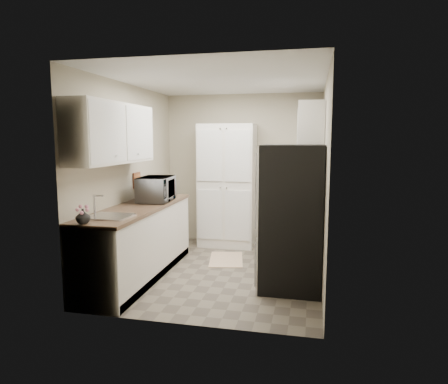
# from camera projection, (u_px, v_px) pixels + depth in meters

# --- Properties ---
(ground) EXTENTS (3.20, 3.20, 0.00)m
(ground) POSITION_uv_depth(u_px,v_px,m) (222.00, 271.00, 5.37)
(ground) COLOR #665B4C
(ground) RESTS_ON ground
(room_shell) EXTENTS (2.64, 3.24, 2.52)m
(room_shell) POSITION_uv_depth(u_px,v_px,m) (220.00, 150.00, 5.15)
(room_shell) COLOR #B7AE94
(room_shell) RESTS_ON ground
(pantry_cabinet) EXTENTS (0.90, 0.55, 2.00)m
(pantry_cabinet) POSITION_uv_depth(u_px,v_px,m) (227.00, 186.00, 6.56)
(pantry_cabinet) COLOR silver
(pantry_cabinet) RESTS_ON ground
(base_cabinet_left) EXTENTS (0.60, 2.30, 0.88)m
(base_cabinet_left) POSITION_uv_depth(u_px,v_px,m) (139.00, 243.00, 5.11)
(base_cabinet_left) COLOR silver
(base_cabinet_left) RESTS_ON ground
(countertop_left) EXTENTS (0.63, 2.33, 0.04)m
(countertop_left) POSITION_uv_depth(u_px,v_px,m) (138.00, 208.00, 5.05)
(countertop_left) COLOR brown
(countertop_left) RESTS_ON base_cabinet_left
(base_cabinet_right) EXTENTS (0.60, 0.80, 0.88)m
(base_cabinet_right) POSITION_uv_depth(u_px,v_px,m) (300.00, 224.00, 6.26)
(base_cabinet_right) COLOR silver
(base_cabinet_right) RESTS_ON ground
(countertop_right) EXTENTS (0.63, 0.83, 0.04)m
(countertop_right) POSITION_uv_depth(u_px,v_px,m) (301.00, 195.00, 6.19)
(countertop_right) COLOR brown
(countertop_right) RESTS_ON base_cabinet_right
(electric_range) EXTENTS (0.71, 0.78, 1.13)m
(electric_range) POSITION_uv_depth(u_px,v_px,m) (297.00, 233.00, 5.48)
(electric_range) COLOR #B7B7BC
(electric_range) RESTS_ON ground
(refrigerator) EXTENTS (0.70, 0.72, 1.70)m
(refrigerator) POSITION_uv_depth(u_px,v_px,m) (292.00, 218.00, 4.66)
(refrigerator) COLOR #B7B7BC
(refrigerator) RESTS_ON ground
(microwave) EXTENTS (0.47, 0.64, 0.33)m
(microwave) POSITION_uv_depth(u_px,v_px,m) (156.00, 189.00, 5.42)
(microwave) COLOR #A9A9AD
(microwave) RESTS_ON countertop_left
(wine_bottle) EXTENTS (0.06, 0.06, 0.26)m
(wine_bottle) POSITION_uv_depth(u_px,v_px,m) (162.00, 189.00, 5.78)
(wine_bottle) COLOR black
(wine_bottle) RESTS_ON countertop_left
(flower_vase) EXTENTS (0.19, 0.19, 0.15)m
(flower_vase) POSITION_uv_depth(u_px,v_px,m) (83.00, 216.00, 4.00)
(flower_vase) COLOR white
(flower_vase) RESTS_ON countertop_left
(cutting_board) EXTENTS (0.09, 0.21, 0.27)m
(cutting_board) POSITION_uv_depth(u_px,v_px,m) (170.00, 187.00, 5.94)
(cutting_board) COLOR green
(cutting_board) RESTS_ON countertop_left
(toaster_oven) EXTENTS (0.36, 0.43, 0.23)m
(toaster_oven) POSITION_uv_depth(u_px,v_px,m) (302.00, 187.00, 6.14)
(toaster_oven) COLOR #A6A6AB
(toaster_oven) RESTS_ON countertop_right
(fruit_basket) EXTENTS (0.29, 0.29, 0.10)m
(fruit_basket) POSITION_uv_depth(u_px,v_px,m) (303.00, 176.00, 6.12)
(fruit_basket) COLOR #DB4300
(fruit_basket) RESTS_ON toaster_oven
(kitchen_mat) EXTENTS (0.61, 0.83, 0.01)m
(kitchen_mat) POSITION_uv_depth(u_px,v_px,m) (226.00, 259.00, 5.86)
(kitchen_mat) COLOR beige
(kitchen_mat) RESTS_ON ground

